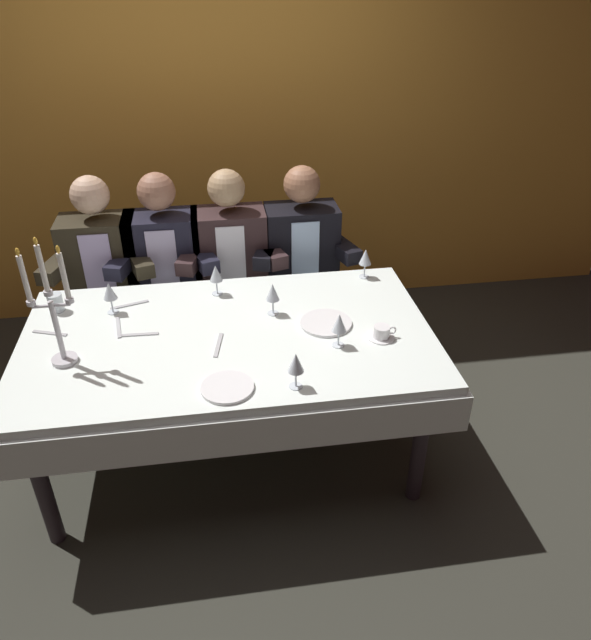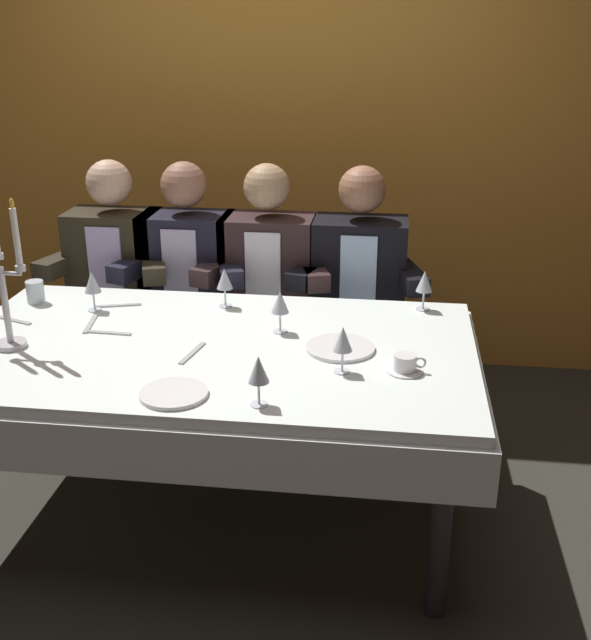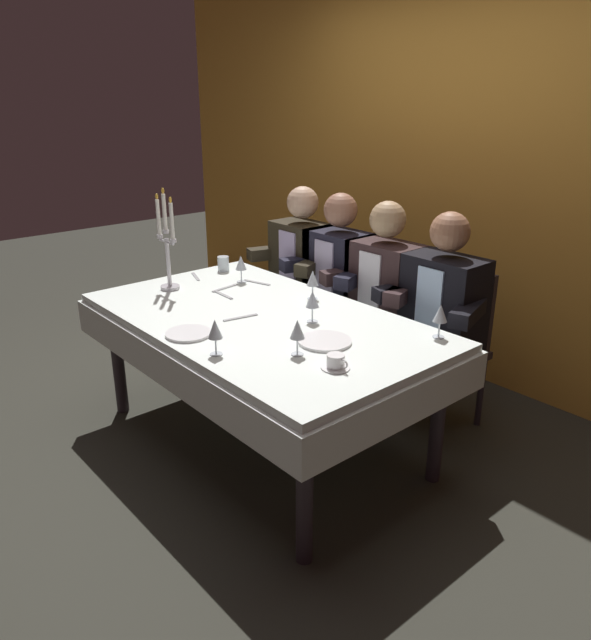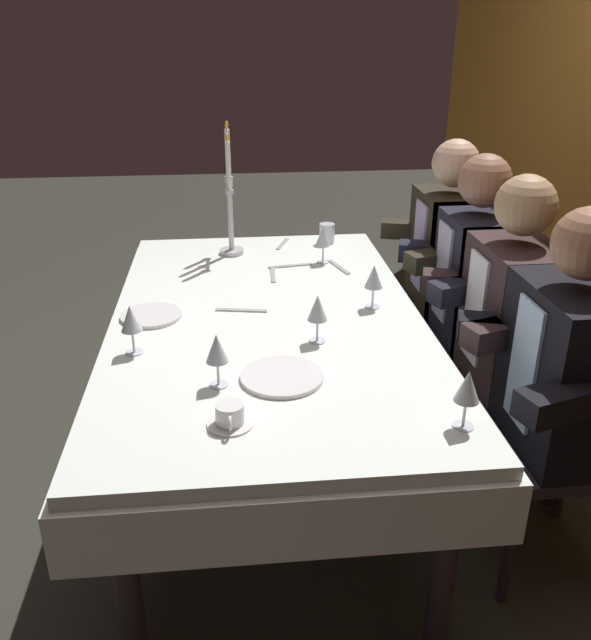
% 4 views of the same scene
% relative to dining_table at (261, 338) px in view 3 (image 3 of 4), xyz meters
% --- Properties ---
extents(ground_plane, '(12.00, 12.00, 0.00)m').
position_rel_dining_table_xyz_m(ground_plane, '(0.00, 0.00, -0.62)').
color(ground_plane, '#303028').
extents(back_wall, '(6.00, 0.12, 2.70)m').
position_rel_dining_table_xyz_m(back_wall, '(0.00, 1.66, 0.73)').
color(back_wall, gold).
rests_on(back_wall, ground_plane).
extents(dining_table, '(1.94, 1.14, 0.74)m').
position_rel_dining_table_xyz_m(dining_table, '(0.00, 0.00, 0.00)').
color(dining_table, white).
rests_on(dining_table, ground_plane).
extents(candelabra, '(0.19, 0.11, 0.58)m').
position_rel_dining_table_xyz_m(candelabra, '(-0.71, -0.12, 0.36)').
color(candelabra, silver).
rests_on(candelabra, dining_table).
extents(dinner_plate_0, '(0.25, 0.25, 0.01)m').
position_rel_dining_table_xyz_m(dinner_plate_0, '(0.47, 0.01, 0.13)').
color(dinner_plate_0, white).
rests_on(dinner_plate_0, dining_table).
extents(dinner_plate_1, '(0.22, 0.22, 0.01)m').
position_rel_dining_table_xyz_m(dinner_plate_1, '(-0.02, -0.41, 0.13)').
color(dinner_plate_1, white).
rests_on(dinner_plate_1, dining_table).
extents(wine_glass_0, '(0.07, 0.07, 0.16)m').
position_rel_dining_table_xyz_m(wine_glass_0, '(0.49, -0.17, 0.24)').
color(wine_glass_0, silver).
rests_on(wine_glass_0, dining_table).
extents(wine_glass_1, '(0.07, 0.07, 0.16)m').
position_rel_dining_table_xyz_m(wine_glass_1, '(-0.55, 0.28, 0.24)').
color(wine_glass_1, silver).
rests_on(wine_glass_1, dining_table).
extents(wine_glass_2, '(0.07, 0.07, 0.16)m').
position_rel_dining_table_xyz_m(wine_glass_2, '(-0.03, 0.39, 0.23)').
color(wine_glass_2, silver).
rests_on(wine_glass_2, dining_table).
extents(wine_glass_3, '(0.07, 0.07, 0.16)m').
position_rel_dining_table_xyz_m(wine_glass_3, '(0.23, 0.15, 0.23)').
color(wine_glass_3, silver).
rests_on(wine_glass_3, dining_table).
extents(wine_glass_4, '(0.07, 0.07, 0.16)m').
position_rel_dining_table_xyz_m(wine_glass_4, '(0.25, -0.44, 0.24)').
color(wine_glass_4, silver).
rests_on(wine_glass_4, dining_table).
extents(wine_glass_5, '(0.07, 0.07, 0.16)m').
position_rel_dining_table_xyz_m(wine_glass_5, '(0.77, 0.46, 0.24)').
color(wine_glass_5, silver).
rests_on(wine_glass_5, dining_table).
extents(water_tumbler_0, '(0.07, 0.07, 0.09)m').
position_rel_dining_table_xyz_m(water_tumbler_0, '(-0.82, 0.34, 0.17)').
color(water_tumbler_0, silver).
rests_on(water_tumbler_0, dining_table).
extents(coffee_cup_0, '(0.13, 0.12, 0.06)m').
position_rel_dining_table_xyz_m(coffee_cup_0, '(0.70, -0.14, 0.15)').
color(coffee_cup_0, white).
rests_on(coffee_cup_0, dining_table).
extents(fork_0, '(0.17, 0.08, 0.01)m').
position_rel_dining_table_xyz_m(fork_0, '(-0.82, 0.13, 0.12)').
color(fork_0, '#B7B7BC').
rests_on(fork_0, dining_table).
extents(spoon_1, '(0.17, 0.03, 0.01)m').
position_rel_dining_table_xyz_m(spoon_1, '(-0.40, 0.05, 0.12)').
color(spoon_1, '#B7B7BC').
rests_on(spoon_1, dining_table).
extents(knife_2, '(0.19, 0.07, 0.01)m').
position_rel_dining_table_xyz_m(knife_2, '(-0.47, 0.34, 0.12)').
color(knife_2, '#B7B7BC').
rests_on(knife_2, dining_table).
extents(knife_3, '(0.05, 0.19, 0.01)m').
position_rel_dining_table_xyz_m(knife_3, '(-0.05, -0.09, 0.12)').
color(knife_3, '#B7B7BC').
rests_on(knife_3, dining_table).
extents(knife_4, '(0.05, 0.19, 0.01)m').
position_rel_dining_table_xyz_m(knife_4, '(-0.51, 0.13, 0.12)').
color(knife_4, '#B7B7BC').
rests_on(knife_4, dining_table).
extents(seated_diner_0, '(0.63, 0.48, 1.24)m').
position_rel_dining_table_xyz_m(seated_diner_0, '(-0.67, 0.89, 0.11)').
color(seated_diner_0, '#2E252C').
rests_on(seated_diner_0, ground_plane).
extents(seated_diner_1, '(0.63, 0.48, 1.24)m').
position_rel_dining_table_xyz_m(seated_diner_1, '(-0.32, 0.89, 0.11)').
color(seated_diner_1, '#2E252C').
rests_on(seated_diner_1, ground_plane).
extents(seated_diner_2, '(0.63, 0.48, 1.24)m').
position_rel_dining_table_xyz_m(seated_diner_2, '(0.06, 0.89, 0.11)').
color(seated_diner_2, '#2E252C').
rests_on(seated_diner_2, ground_plane).
extents(seated_diner_3, '(0.63, 0.48, 1.24)m').
position_rel_dining_table_xyz_m(seated_diner_3, '(0.49, 0.89, 0.11)').
color(seated_diner_3, '#2E252C').
rests_on(seated_diner_3, ground_plane).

